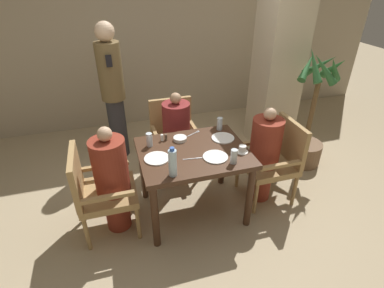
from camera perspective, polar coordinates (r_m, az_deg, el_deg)
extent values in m
plane|color=tan|center=(3.37, 0.21, -12.30)|extent=(16.00, 16.00, 0.00)
cube|color=tan|center=(4.87, -8.34, 19.87)|extent=(8.00, 0.06, 2.80)
cube|color=beige|center=(4.24, 16.40, 16.67)|extent=(0.53, 0.53, 2.70)
cube|color=#422819|center=(2.92, 0.24, -1.67)|extent=(1.05, 0.84, 0.05)
cylinder|color=#422819|center=(2.80, -7.04, -13.61)|extent=(0.07, 0.07, 0.71)
cylinder|color=#422819|center=(3.03, 10.88, -9.93)|extent=(0.07, 0.07, 0.71)
cylinder|color=#422819|center=(3.35, -9.29, -5.18)|extent=(0.07, 0.07, 0.71)
cylinder|color=#422819|center=(3.54, 5.79, -2.69)|extent=(0.07, 0.07, 0.71)
cube|color=#A88451|center=(3.01, -15.67, -9.06)|extent=(0.53, 0.53, 0.07)
cube|color=#A88451|center=(2.88, -21.23, -5.70)|extent=(0.05, 0.53, 0.45)
cube|color=#A88451|center=(3.12, -16.30, -4.07)|extent=(0.48, 0.04, 0.04)
cube|color=#A88451|center=(2.73, -15.86, -9.75)|extent=(0.48, 0.04, 0.04)
cylinder|color=#A88451|center=(3.34, -11.30, -9.03)|extent=(0.04, 0.04, 0.39)
cylinder|color=#A88451|center=(2.99, -10.21, -14.61)|extent=(0.04, 0.04, 0.39)
cylinder|color=#A88451|center=(3.36, -19.34, -10.16)|extent=(0.04, 0.04, 0.39)
cylinder|color=#A88451|center=(3.01, -19.38, -15.85)|extent=(0.04, 0.04, 0.39)
cylinder|color=maroon|center=(3.14, -14.06, -11.67)|extent=(0.24, 0.24, 0.46)
cylinder|color=maroon|center=(2.83, -15.33, -4.13)|extent=(0.32, 0.32, 0.54)
sphere|color=tan|center=(2.66, -16.31, 1.82)|extent=(0.13, 0.13, 0.13)
cube|color=#A88451|center=(3.69, -3.10, 0.26)|extent=(0.53, 0.53, 0.07)
cube|color=#A88451|center=(3.78, -4.10, 5.48)|extent=(0.53, 0.05, 0.45)
cube|color=#A88451|center=(3.67, 0.53, 2.89)|extent=(0.04, 0.48, 0.04)
cube|color=#A88451|center=(3.57, -6.97, 1.83)|extent=(0.04, 0.48, 0.04)
cylinder|color=#A88451|center=(3.68, 1.42, -4.10)|extent=(0.04, 0.04, 0.39)
cylinder|color=#A88451|center=(3.59, -5.74, -5.30)|extent=(0.04, 0.04, 0.39)
cylinder|color=#A88451|center=(4.05, -0.60, -0.46)|extent=(0.04, 0.04, 0.39)
cylinder|color=#A88451|center=(3.97, -7.10, -1.46)|extent=(0.04, 0.04, 0.39)
cylinder|color=maroon|center=(3.75, -2.80, -2.78)|extent=(0.24, 0.24, 0.46)
cylinder|color=maroon|center=(3.50, -3.00, 3.86)|extent=(0.32, 0.32, 0.51)
sphere|color=tan|center=(3.37, -3.15, 8.69)|extent=(0.13, 0.13, 0.13)
cube|color=#A88451|center=(3.39, 14.16, -3.83)|extent=(0.53, 0.53, 0.07)
cube|color=#A88451|center=(3.38, 18.33, 0.57)|extent=(0.05, 0.53, 0.45)
cube|color=#A88451|center=(3.14, 16.65, -3.90)|extent=(0.48, 0.04, 0.04)
cube|color=#A88451|center=(3.48, 12.57, 0.44)|extent=(0.48, 0.04, 0.04)
cylinder|color=#A88451|center=(3.27, 12.01, -10.11)|extent=(0.04, 0.04, 0.39)
cylinder|color=#A88451|center=(3.59, 8.64, -5.49)|extent=(0.04, 0.04, 0.39)
cylinder|color=#A88451|center=(3.49, 18.92, -8.34)|extent=(0.04, 0.04, 0.39)
cylinder|color=#A88451|center=(3.79, 15.12, -4.17)|extent=(0.04, 0.04, 0.39)
cylinder|color=maroon|center=(3.48, 12.89, -6.67)|extent=(0.24, 0.24, 0.46)
cylinder|color=maroon|center=(3.21, 13.90, 0.33)|extent=(0.32, 0.32, 0.52)
sphere|color=tan|center=(3.06, 14.65, 5.57)|extent=(0.13, 0.13, 0.13)
cylinder|color=#2D2D33|center=(4.19, -13.90, 3.11)|extent=(0.23, 0.23, 0.83)
cylinder|color=brown|center=(3.90, -15.33, 13.16)|extent=(0.30, 0.30, 0.71)
sphere|color=beige|center=(3.79, -16.35, 19.89)|extent=(0.23, 0.23, 0.23)
cube|color=black|center=(3.68, -15.55, 14.98)|extent=(0.07, 0.01, 0.14)
cylinder|color=brown|center=(4.29, 20.36, -1.47)|extent=(0.46, 0.46, 0.29)
cylinder|color=brown|center=(4.03, 21.84, 5.52)|extent=(0.06, 0.06, 0.87)
cone|color=#2D6633|center=(3.93, 25.41, 13.02)|extent=(0.13, 0.38, 0.33)
cone|color=#2D6633|center=(4.00, 23.13, 13.61)|extent=(0.39, 0.28, 0.31)
cone|color=#2D6633|center=(3.88, 21.13, 13.58)|extent=(0.36, 0.32, 0.32)
cone|color=#2D6633|center=(3.76, 22.33, 13.63)|extent=(0.12, 0.31, 0.39)
cone|color=#2D6633|center=(3.72, 23.94, 12.89)|extent=(0.34, 0.24, 0.38)
cone|color=#2D6633|center=(3.80, 25.51, 12.73)|extent=(0.35, 0.27, 0.36)
cylinder|color=white|center=(2.81, 4.48, -2.46)|extent=(0.24, 0.24, 0.01)
cylinder|color=white|center=(2.80, -6.72, -2.73)|extent=(0.24, 0.24, 0.01)
cylinder|color=white|center=(3.12, 5.90, 1.15)|extent=(0.24, 0.24, 0.01)
cylinder|color=white|center=(2.92, 9.53, -1.47)|extent=(0.11, 0.11, 0.01)
cylinder|color=white|center=(2.90, 9.59, -0.87)|extent=(0.07, 0.07, 0.06)
cylinder|color=white|center=(3.07, -2.29, 1.02)|extent=(0.14, 0.14, 0.04)
cylinder|color=silver|center=(2.51, -3.71, -3.65)|extent=(0.07, 0.07, 0.25)
cylinder|color=#3359B2|center=(2.43, -3.82, -0.97)|extent=(0.04, 0.04, 0.03)
cylinder|color=silver|center=(2.71, 7.99, -2.36)|extent=(0.06, 0.06, 0.14)
cylinder|color=silver|center=(2.97, -8.12, 0.81)|extent=(0.06, 0.06, 0.14)
cylinder|color=silver|center=(3.26, 5.30, 3.87)|extent=(0.06, 0.06, 0.14)
cylinder|color=white|center=(3.07, -5.72, 1.22)|extent=(0.03, 0.03, 0.07)
cylinder|color=#4C3D2D|center=(3.07, -5.00, 1.30)|extent=(0.03, 0.03, 0.07)
cube|color=silver|center=(3.18, 0.14, 1.92)|extent=(0.14, 0.08, 0.00)
cube|color=silver|center=(3.23, 1.13, 2.38)|extent=(0.04, 0.04, 0.00)
cube|color=silver|center=(2.78, -0.18, -2.82)|extent=(0.15, 0.03, 0.00)
cube|color=silver|center=(2.79, 1.38, -2.67)|extent=(0.06, 0.02, 0.00)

